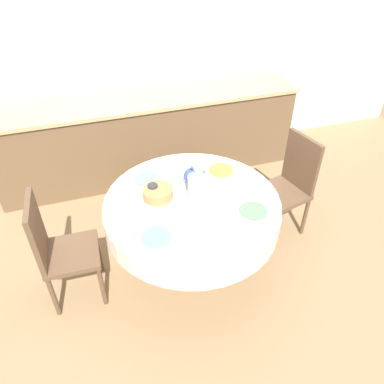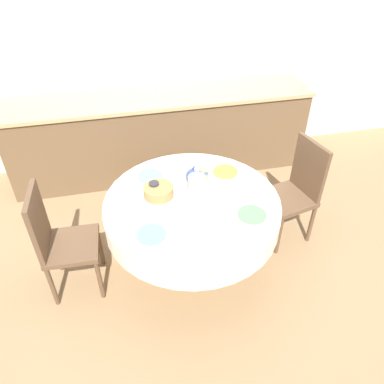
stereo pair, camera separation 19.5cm
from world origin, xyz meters
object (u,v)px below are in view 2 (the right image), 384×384
(chair_left, at_px, (296,188))
(chair_right, at_px, (58,239))
(coffee_carafe, at_px, (197,186))
(teapot, at_px, (194,176))

(chair_left, distance_m, chair_right, 2.01)
(coffee_carafe, height_order, teapot, coffee_carafe)
(coffee_carafe, relative_size, teapot, 1.58)
(chair_right, height_order, teapot, chair_right)
(chair_left, xyz_separation_m, teapot, (-0.93, -0.03, 0.29))
(chair_right, bearing_deg, coffee_carafe, 90.64)
(chair_right, xyz_separation_m, teapot, (1.07, 0.15, 0.29))
(teapot, bearing_deg, coffee_carafe, -97.38)
(chair_left, relative_size, coffee_carafe, 3.33)
(chair_right, xyz_separation_m, coffee_carafe, (1.05, -0.03, 0.34))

